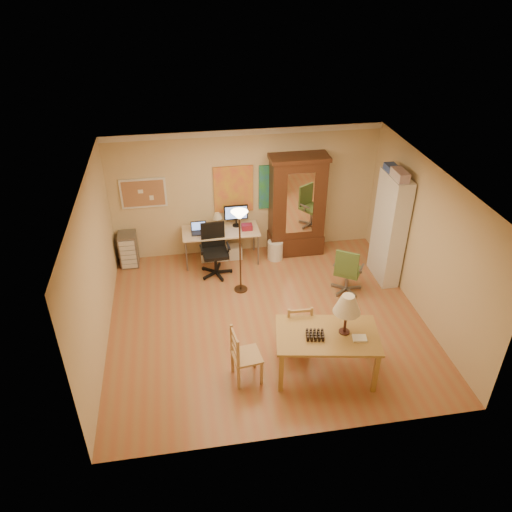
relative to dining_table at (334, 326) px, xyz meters
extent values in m
plane|color=#AA613C|center=(-0.75, 1.39, -0.91)|extent=(5.50, 5.50, 0.00)
cube|color=white|center=(-0.75, 3.85, 1.73)|extent=(5.50, 0.08, 0.12)
cube|color=tan|center=(-2.80, 3.86, 0.59)|extent=(0.90, 0.04, 0.62)
cube|color=gold|center=(-1.00, 3.86, 0.54)|extent=(0.80, 0.04, 1.00)
cube|color=teal|center=(-0.10, 3.86, 0.54)|extent=(0.75, 0.04, 0.95)
cube|color=olive|center=(-0.09, 0.00, -0.17)|extent=(1.66, 1.17, 0.04)
cube|color=olive|center=(-0.84, -0.26, -0.55)|extent=(0.08, 0.08, 0.72)
cube|color=olive|center=(0.52, -0.50, -0.55)|extent=(0.08, 0.08, 0.72)
cube|color=olive|center=(-0.71, 0.50, -0.55)|extent=(0.08, 0.08, 0.72)
cube|color=olive|center=(0.65, 0.26, -0.55)|extent=(0.08, 0.08, 0.72)
cylinder|color=black|center=(0.16, 0.01, -0.13)|extent=(0.16, 0.16, 0.02)
cylinder|color=black|center=(0.16, 0.01, 0.06)|extent=(0.04, 0.04, 0.41)
cone|color=beige|center=(0.16, 0.01, 0.38)|extent=(0.41, 0.41, 0.28)
cube|color=white|center=(0.34, -0.18, -0.13)|extent=(0.23, 0.19, 0.03)
cube|color=black|center=(-0.30, -0.04, -0.10)|extent=(0.32, 0.27, 0.08)
cube|color=#A4844B|center=(-0.39, 0.66, -0.48)|extent=(0.43, 0.41, 0.04)
cube|color=#A4844B|center=(-0.20, 0.83, -0.70)|extent=(0.04, 0.04, 0.41)
cube|color=#A4844B|center=(-0.56, 0.84, -0.70)|extent=(0.04, 0.04, 0.41)
cube|color=#A4844B|center=(-0.21, 0.48, -0.70)|extent=(0.04, 0.04, 0.41)
cube|color=#A4844B|center=(-0.58, 0.50, -0.70)|extent=(0.04, 0.04, 0.41)
cube|color=#A4844B|center=(-0.21, 0.48, -0.24)|extent=(0.04, 0.04, 0.48)
cube|color=#A4844B|center=(-0.58, 0.50, -0.24)|extent=(0.04, 0.04, 0.48)
cube|color=#A4844B|center=(-0.39, 0.49, -0.19)|extent=(0.36, 0.04, 0.05)
cube|color=#A4844B|center=(-1.30, 0.07, -0.46)|extent=(0.47, 0.48, 0.04)
cube|color=#A4844B|center=(-1.10, -0.09, -0.70)|extent=(0.04, 0.04, 0.42)
cube|color=#A4844B|center=(-1.15, 0.28, -0.70)|extent=(0.04, 0.04, 0.42)
cube|color=#A4844B|center=(-1.46, -0.14, -0.70)|extent=(0.04, 0.04, 0.42)
cube|color=#A4844B|center=(-1.50, 0.23, -0.70)|extent=(0.04, 0.04, 0.42)
cube|color=#A4844B|center=(-1.46, -0.14, -0.22)|extent=(0.04, 0.04, 0.49)
cube|color=#A4844B|center=(-1.50, 0.23, -0.22)|extent=(0.04, 0.04, 0.49)
cube|color=#A4844B|center=(-1.48, 0.05, -0.17)|extent=(0.08, 0.38, 0.05)
cylinder|color=#3D2918|center=(-1.08, 2.38, -0.89)|extent=(0.25, 0.25, 0.03)
cylinder|color=#3D2918|center=(-1.08, 2.38, -0.09)|extent=(0.03, 0.03, 1.60)
cone|color=#FFE0A5|center=(-1.08, 2.38, 0.72)|extent=(0.31, 0.31, 0.13)
cube|color=beige|center=(-1.33, 3.51, -0.21)|extent=(1.57, 0.69, 0.03)
cylinder|color=slate|center=(-2.06, 3.22, -0.56)|extent=(0.04, 0.04, 0.69)
cylinder|color=slate|center=(-0.59, 3.22, -0.56)|extent=(0.04, 0.04, 0.69)
cylinder|color=slate|center=(-2.06, 3.81, -0.56)|extent=(0.04, 0.04, 0.69)
cylinder|color=slate|center=(-0.59, 3.81, -0.56)|extent=(0.04, 0.04, 0.69)
cube|color=black|center=(-1.77, 3.46, -0.18)|extent=(0.31, 0.22, 0.02)
cube|color=black|center=(-1.77, 3.62, -0.08)|extent=(0.31, 0.05, 0.20)
cube|color=black|center=(-0.99, 3.66, 0.12)|extent=(0.49, 0.04, 0.31)
cone|color=beige|center=(-1.38, 3.61, 0.10)|extent=(0.20, 0.20, 0.12)
cube|color=white|center=(-1.48, 3.36, -0.19)|extent=(0.25, 0.31, 0.01)
cube|color=maroon|center=(-0.79, 3.46, -0.13)|extent=(0.22, 0.16, 0.12)
cube|color=white|center=(-1.62, 3.56, -0.76)|extent=(0.27, 0.24, 0.29)
cube|color=white|center=(-1.33, 3.56, -0.76)|extent=(0.27, 0.24, 0.29)
cube|color=silver|center=(-1.04, 3.56, -0.76)|extent=(0.27, 0.24, 0.29)
cylinder|color=black|center=(-1.50, 3.00, -0.65)|extent=(0.06, 0.06, 0.41)
cube|color=black|center=(-1.50, 3.00, -0.42)|extent=(0.52, 0.50, 0.07)
cube|color=black|center=(-1.51, 3.22, -0.11)|extent=(0.47, 0.08, 0.53)
cube|color=black|center=(-1.77, 2.98, -0.27)|extent=(0.06, 0.31, 0.03)
cube|color=black|center=(-1.23, 3.01, -0.27)|extent=(0.06, 0.31, 0.03)
cylinder|color=slate|center=(0.93, 2.03, -0.67)|extent=(0.06, 0.06, 0.38)
cube|color=#405B29|center=(0.93, 2.03, -0.46)|extent=(0.61, 0.61, 0.07)
cube|color=#405B29|center=(0.81, 1.85, -0.17)|extent=(0.39, 0.27, 0.49)
cube|color=slate|center=(1.13, 1.90, -0.32)|extent=(0.18, 0.26, 0.03)
cube|color=slate|center=(0.72, 2.16, -0.32)|extent=(0.18, 0.26, 0.03)
cube|color=slate|center=(-3.23, 3.67, -0.55)|extent=(0.36, 0.41, 0.72)
cube|color=silver|center=(-3.23, 3.45, -0.55)|extent=(0.31, 0.02, 0.61)
cube|color=#361F0E|center=(0.28, 3.63, 0.15)|extent=(1.11, 0.50, 2.11)
cube|color=#361F0E|center=(0.28, 3.63, -0.69)|extent=(1.15, 0.54, 0.42)
cube|color=white|center=(0.28, 3.38, 0.35)|extent=(0.55, 0.01, 1.31)
cube|color=#361F0E|center=(0.28, 3.63, 1.23)|extent=(1.19, 0.56, 0.08)
cube|color=white|center=(1.80, 2.39, 0.18)|extent=(0.33, 0.87, 2.18)
cube|color=#993333|center=(1.76, 2.22, -0.39)|extent=(0.20, 0.44, 0.26)
cube|color=#334C99|center=(1.76, 2.60, 0.90)|extent=(0.20, 0.30, 0.22)
cylinder|color=silver|center=(-0.20, 3.39, -0.70)|extent=(0.33, 0.33, 0.41)
camera|label=1|loc=(-2.07, -5.42, 4.76)|focal=35.00mm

